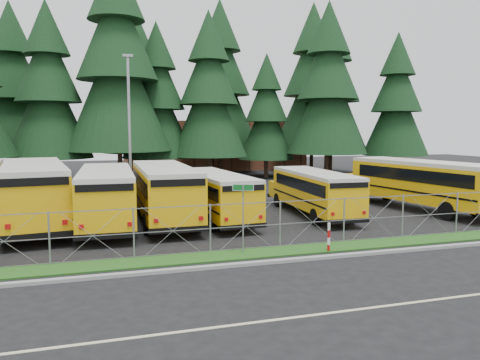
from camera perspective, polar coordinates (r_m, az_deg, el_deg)
The scene contains 27 objects.
ground at distance 21.21m, azimuth 6.41°, elevation -7.34°, with size 120.00×120.00×0.00m, color black.
curb at distance 18.49m, azimuth 10.26°, elevation -9.24°, with size 50.00×0.25×0.12m, color gray.
grass_verge at distance 19.71m, azimuth 8.38°, elevation -8.33°, with size 50.00×1.40×0.06m, color #184513.
road_lane_line at distance 14.53m, azimuth 19.37°, elevation -14.03°, with size 50.00×0.12×0.01m, color beige.
chainlink_fence at distance 20.11m, azimuth 7.57°, elevation -5.19°, with size 44.00×0.10×2.00m, color gray, non-canonical shape.
brick_building at distance 60.65m, azimuth -3.37°, elevation 4.30°, with size 22.00×10.00×6.00m, color brown.
bus_1 at distance 26.30m, azimuth -23.78°, elevation -1.60°, with size 2.93×12.42×3.25m, color #E5AC07, non-canonical shape.
bus_2 at distance 25.13m, azimuth -15.96°, elevation -2.02°, with size 2.64×11.20×2.94m, color #E5AC07, non-canonical shape.
bus_3 at distance 25.76m, azimuth -9.34°, elevation -1.58°, with size 2.72×11.52×3.02m, color #E5AC07, non-canonical shape.
bus_4 at distance 25.74m, azimuth -3.25°, elevation -1.98°, with size 2.34×9.92×2.60m, color #E5AC07, non-canonical shape.
bus_6 at distance 27.45m, azimuth 8.81°, elevation -1.57°, with size 2.31×9.79×2.57m, color #E5AC07, non-canonical shape.
bus_east at distance 30.93m, azimuth 20.74°, elevation -0.59°, with size 2.74×11.63×3.05m, color #E5AC07, non-canonical shape.
street_sign at distance 18.45m, azimuth 0.38°, elevation -2.90°, with size 0.80×0.53×2.81m.
striped_bollard at distance 19.36m, azimuth 10.77°, elevation -6.90°, with size 0.11×0.11×1.20m, color #B20C0C.
light_standard at distance 34.05m, azimuth -13.34°, elevation 6.93°, with size 0.70×0.35×10.14m.
conifer_2 at distance 45.28m, azimuth -22.30°, elevation 9.75°, with size 7.36×7.36×16.29m, color black, non-canonical shape.
conifer_3 at distance 44.17m, azimuth -14.70°, elevation 12.95°, with size 9.33×9.33×20.64m, color black, non-canonical shape.
conifer_4 at distance 46.21m, azimuth -10.05°, elevation 9.36°, with size 6.88×6.88×15.21m, color black, non-canonical shape.
conifer_5 at distance 45.42m, azimuth -3.81°, elevation 10.13°, with size 7.33×7.33×16.20m, color black, non-canonical shape.
conifer_6 at distance 48.95m, azimuth 3.25°, elevation 7.84°, with size 5.78×5.78×12.78m, color black, non-canonical shape.
conifer_7 at distance 47.86m, azimuth 10.65°, elevation 10.61°, with size 7.92×7.92×17.50m, color black, non-canonical shape.
conifer_8 at distance 54.34m, azimuth 11.12°, elevation 10.22°, with size 8.06×8.06×17.82m, color black, non-canonical shape.
conifer_9 at distance 52.74m, azimuth 18.52°, elevation 8.68°, with size 6.84×6.84×15.12m, color black, non-canonical shape.
conifer_10 at distance 52.55m, azimuth -25.98°, elevation 9.76°, with size 7.97×7.97×17.63m, color black, non-canonical shape.
conifer_11 at distance 51.25m, azimuth -12.21°, elevation 9.94°, with size 7.65×7.65×16.91m, color black, non-canonical shape.
conifer_12 at distance 54.69m, azimuth -2.45°, elevation 11.27°, with size 8.89×8.89×19.67m, color black, non-canonical shape.
conifer_13 at distance 56.68m, azimuth 8.84°, elevation 11.02°, with size 8.89×8.89×19.66m, color black, non-canonical shape.
Camera 1 is at (-8.21, -18.93, 4.93)m, focal length 35.00 mm.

